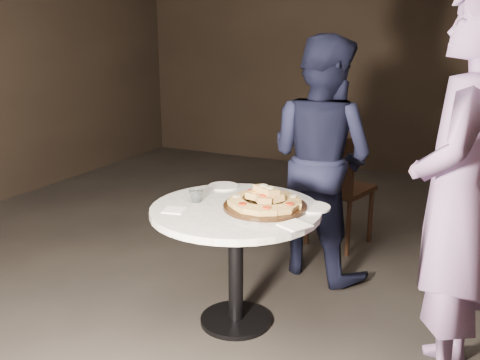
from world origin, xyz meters
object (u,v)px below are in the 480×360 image
object	(u,v)px
focaccia_pile	(266,199)
water_glass	(196,196)
diner_navy	(321,158)
table	(236,230)
chair_far	(335,182)
diner_teal	(458,198)
serving_board	(265,206)

from	to	relation	value
focaccia_pile	water_glass	size ratio (longest dim) A/B	5.32
diner_navy	table	bearing A→B (deg)	96.68
table	diner_navy	distance (m)	0.87
diner_navy	focaccia_pile	bearing A→B (deg)	106.22
water_glass	diner_navy	world-z (taller)	diner_navy
chair_far	diner_teal	bearing A→B (deg)	138.56
chair_far	diner_navy	world-z (taller)	diner_navy
serving_board	diner_teal	distance (m)	0.91
table	diner_navy	xyz separation A→B (m)	(0.18, 0.83, 0.22)
table	diner_navy	bearing A→B (deg)	77.81
diner_navy	diner_teal	size ratio (longest dim) A/B	0.89
water_glass	diner_teal	xyz separation A→B (m)	(1.25, 0.00, 0.16)
table	focaccia_pile	distance (m)	0.23
focaccia_pile	diner_teal	xyz separation A→B (m)	(0.89, -0.06, 0.15)
table	water_glass	distance (m)	0.27
focaccia_pile	diner_teal	size ratio (longest dim) A/B	0.22
focaccia_pile	diner_navy	world-z (taller)	diner_navy
serving_board	chair_far	distance (m)	1.20
serving_board	diner_teal	bearing A→B (deg)	-3.94
table	serving_board	bearing A→B (deg)	19.68
chair_far	serving_board	bearing A→B (deg)	102.77
focaccia_pile	water_glass	distance (m)	0.37
chair_far	diner_navy	xyz separation A→B (m)	(0.02, -0.41, 0.27)
table	serving_board	world-z (taller)	serving_board
serving_board	focaccia_pile	size ratio (longest dim) A/B	1.11
serving_board	water_glass	bearing A→B (deg)	-169.87
chair_far	diner_teal	xyz separation A→B (m)	(0.87, -1.25, 0.36)
focaccia_pile	chair_far	distance (m)	1.21
water_glass	diner_navy	size ratio (longest dim) A/B	0.05
serving_board	diner_navy	bearing A→B (deg)	87.17
table	focaccia_pile	bearing A→B (deg)	19.76
table	diner_teal	bearing A→B (deg)	-0.63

